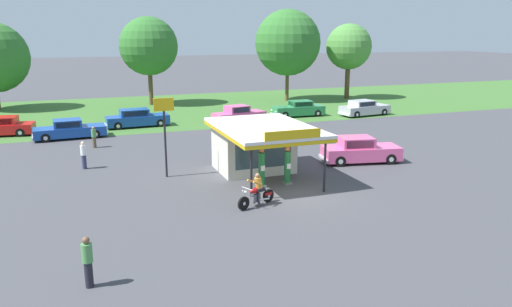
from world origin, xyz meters
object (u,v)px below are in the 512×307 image
Objects in this scene: parked_car_back_row_centre at (299,109)px; roadside_pole_sign at (164,123)px; motorcycle_with_rider at (257,192)px; bystander_leaning_by_kiosk at (88,261)px; gas_pump_nearside at (262,169)px; featured_classic_sedan at (360,151)px; bystander_standing_back_lot at (94,137)px; bystander_chatting_near_pumps at (84,154)px; parked_car_back_row_centre_left at (69,130)px; parked_car_back_row_centre_right at (137,119)px; parked_car_back_row_left at (239,115)px; parked_car_back_row_far_right at (364,108)px; gas_pump_offside at (287,167)px.

roadside_pole_sign is (-15.63, -15.81, 2.36)m from parked_car_back_row_centre.
bystander_leaning_by_kiosk reaches higher than motorcycle_with_rider.
featured_classic_sedan is at bearing 18.86° from gas_pump_nearside.
parked_car_back_row_centre is 20.30m from bystander_standing_back_lot.
bystander_standing_back_lot is at bearing 81.57° from bystander_chatting_near_pumps.
parked_car_back_row_centre is 3.14× the size of bystander_chatting_near_pumps.
parked_car_back_row_centre_left is at bearing 94.76° from bystander_chatting_near_pumps.
parked_car_back_row_left is (8.69, -1.44, 0.01)m from parked_car_back_row_centre_right.
parked_car_back_row_centre is 6.73m from parked_car_back_row_left.
parked_car_back_row_far_right is at bearing 43.90° from bystander_leaning_by_kiosk.
parked_car_back_row_left is 17.28m from bystander_chatting_near_pumps.
gas_pump_offside is at bearing -0.00° from gas_pump_nearside.
bystander_leaning_by_kiosk is (-8.86, -7.74, -0.06)m from gas_pump_nearside.
featured_classic_sedan is 1.01× the size of parked_car_back_row_left.
roadside_pole_sign reaches higher than motorcycle_with_rider.
roadside_pole_sign is at bearing -134.67° from parked_car_back_row_centre.
gas_pump_offside reaches higher than bystander_leaning_by_kiosk.
gas_pump_nearside is at bearing -38.95° from bystander_chatting_near_pumps.
parked_car_back_row_centre_right is 13.28m from bystander_chatting_near_pumps.
roadside_pole_sign reaches higher than bystander_standing_back_lot.
bystander_standing_back_lot reaches higher than parked_car_back_row_far_right.
parked_car_back_row_centre is at bearing 77.41° from featured_classic_sedan.
roadside_pole_sign is at bearing 175.18° from featured_classic_sedan.
parked_car_back_row_left is 2.98× the size of bystander_leaning_by_kiosk.
gas_pump_nearside is 0.38× the size of parked_car_back_row_centre_right.
gas_pump_nearside is 0.40× the size of parked_car_back_row_far_right.
featured_classic_sedan is 3.12× the size of bystander_chatting_near_pumps.
gas_pump_offside is (1.47, -0.00, -0.03)m from gas_pump_nearside.
motorcycle_with_rider is 20.71m from parked_car_back_row_centre_left.
bystander_leaning_by_kiosk is at bearing -88.75° from parked_car_back_row_centre_left.
roadside_pole_sign reaches higher than parked_car_back_row_centre_left.
motorcycle_with_rider is at bearing -106.23° from parked_car_back_row_left.
parked_car_back_row_centre_left is at bearing -173.94° from parked_car_back_row_left.
bystander_standing_back_lot is at bearing 113.46° from motorcycle_with_rider.
parked_car_back_row_centre reaches higher than parked_car_back_row_centre_left.
gas_pump_nearside is 19.79m from parked_car_back_row_centre_right.
parked_car_back_row_left reaches higher than parked_car_back_row_centre_right.
parked_car_back_row_centre_right is at bearing 69.54° from bystander_chatting_near_pumps.
parked_car_back_row_left is (-2.81, 15.36, -0.01)m from featured_classic_sedan.
roadside_pole_sign reaches higher than featured_classic_sedan.
bystander_leaning_by_kiosk is 12.38m from roadside_pole_sign.
parked_car_back_row_centre is at bearing 0.02° from parked_car_back_row_centre_right.
gas_pump_offside is 0.39× the size of parked_car_back_row_centre.
parked_car_back_row_left is at bearing 57.75° from roadside_pole_sign.
bystander_chatting_near_pumps is (0.27, 14.69, -0.04)m from bystander_leaning_by_kiosk.
motorcycle_with_rider reaches higher than parked_car_back_row_centre.
featured_classic_sedan reaches higher than parked_car_back_row_centre.
bystander_leaning_by_kiosk reaches higher than bystander_chatting_near_pumps.
featured_classic_sedan is at bearing -39.31° from parked_car_back_row_centre_left.
bystander_chatting_near_pumps is at bearing -98.43° from bystander_standing_back_lot.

